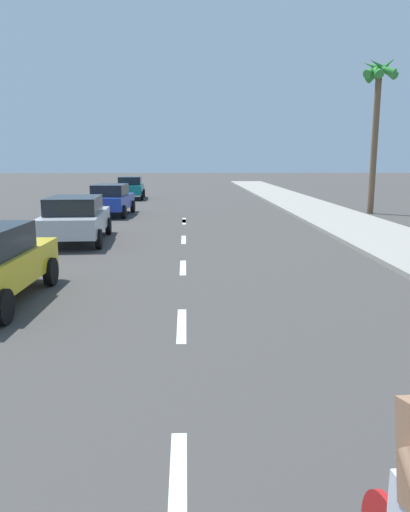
# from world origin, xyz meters

# --- Properties ---
(ground_plane) EXTENTS (160.00, 160.00, 0.00)m
(ground_plane) POSITION_xyz_m (0.00, 20.00, 0.00)
(ground_plane) COLOR #423F3D
(sidewalk_strip) EXTENTS (3.60, 80.00, 0.14)m
(sidewalk_strip) POSITION_xyz_m (7.22, 22.00, 0.07)
(sidewalk_strip) COLOR #9E998E
(sidewalk_strip) RESTS_ON ground
(lane_stripe_2) EXTENTS (0.16, 1.80, 0.01)m
(lane_stripe_2) POSITION_xyz_m (0.00, 6.56, 0.00)
(lane_stripe_2) COLOR white
(lane_stripe_2) RESTS_ON ground
(lane_stripe_3) EXTENTS (0.16, 1.80, 0.01)m
(lane_stripe_3) POSITION_xyz_m (0.00, 10.93, 0.00)
(lane_stripe_3) COLOR white
(lane_stripe_3) RESTS_ON ground
(lane_stripe_4) EXTENTS (0.16, 1.80, 0.01)m
(lane_stripe_4) POSITION_xyz_m (0.00, 15.56, 0.00)
(lane_stripe_4) COLOR white
(lane_stripe_4) RESTS_ON ground
(lane_stripe_5) EXTENTS (0.16, 1.80, 0.01)m
(lane_stripe_5) POSITION_xyz_m (0.00, 20.14, 0.00)
(lane_stripe_5) COLOR white
(lane_stripe_5) RESTS_ON ground
(lane_stripe_6) EXTENTS (0.16, 1.80, 0.01)m
(lane_stripe_6) POSITION_xyz_m (0.00, 25.16, 0.00)
(lane_stripe_6) COLOR white
(lane_stripe_6) RESTS_ON ground
(lane_stripe_7) EXTENTS (0.16, 1.80, 0.01)m
(lane_stripe_7) POSITION_xyz_m (0.00, 25.73, 0.00)
(lane_stripe_7) COLOR white
(lane_stripe_7) RESTS_ON ground
(parked_car_silver) EXTENTS (2.25, 4.58, 1.57)m
(parked_car_silver) POSITION_xyz_m (-3.72, 19.86, 0.84)
(parked_car_silver) COLOR #B7BABF
(parked_car_silver) RESTS_ON ground
(parked_car_blue) EXTENTS (2.08, 4.20, 1.57)m
(parked_car_blue) POSITION_xyz_m (-3.68, 27.88, 0.84)
(parked_car_blue) COLOR #1E389E
(parked_car_blue) RESTS_ON ground
(parked_car_teal) EXTENTS (2.05, 4.18, 1.57)m
(parked_car_teal) POSITION_xyz_m (-3.83, 38.17, 0.84)
(parked_car_teal) COLOR #14727A
(parked_car_teal) RESTS_ON ground
(palm_tree_far) EXTENTS (1.99, 1.79, 7.90)m
(palm_tree_far) POSITION_xyz_m (9.75, 28.27, 6.25)
(palm_tree_far) COLOR brown
(palm_tree_far) RESTS_ON ground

